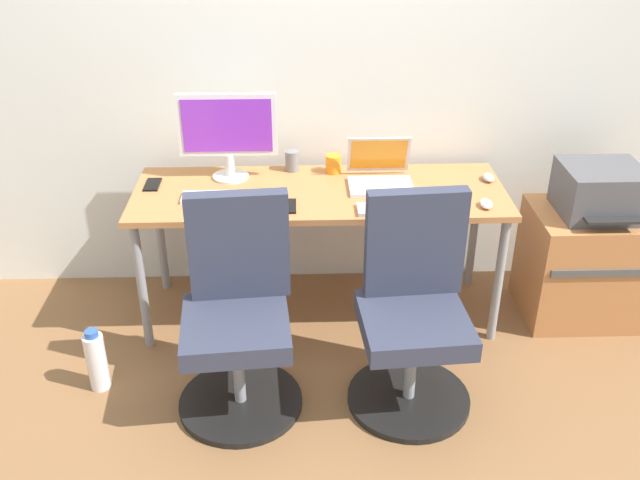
{
  "coord_description": "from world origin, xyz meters",
  "views": [
    {
      "loc": [
        -0.1,
        -3.1,
        2.14
      ],
      "look_at": [
        0.0,
        -0.05,
        0.46
      ],
      "focal_mm": 39.65,
      "sensor_mm": 36.0,
      "label": 1
    }
  ],
  "objects_px": {
    "side_cabinet": "(585,263)",
    "open_laptop": "(380,173)",
    "office_chair_right": "(413,314)",
    "office_chair_left": "(238,317)",
    "printer": "(600,191)",
    "coffee_mug": "(333,164)",
    "desktop_monitor": "(228,130)",
    "water_bottle_on_floor": "(97,361)"
  },
  "relations": [
    {
      "from": "side_cabinet",
      "to": "open_laptop",
      "type": "relative_size",
      "value": 1.9
    },
    {
      "from": "office_chair_right",
      "to": "office_chair_left",
      "type": "bearing_deg",
      "value": -180.0
    },
    {
      "from": "printer",
      "to": "coffee_mug",
      "type": "xyz_separation_m",
      "value": [
        -1.28,
        0.26,
        0.05
      ]
    },
    {
      "from": "printer",
      "to": "coffee_mug",
      "type": "bearing_deg",
      "value": 168.43
    },
    {
      "from": "side_cabinet",
      "to": "desktop_monitor",
      "type": "distance_m",
      "value": 1.93
    },
    {
      "from": "desktop_monitor",
      "to": "open_laptop",
      "type": "distance_m",
      "value": 0.77
    },
    {
      "from": "printer",
      "to": "open_laptop",
      "type": "distance_m",
      "value": 1.07
    },
    {
      "from": "office_chair_left",
      "to": "side_cabinet",
      "type": "distance_m",
      "value": 1.83
    },
    {
      "from": "printer",
      "to": "open_laptop",
      "type": "xyz_separation_m",
      "value": [
        -1.06,
        0.12,
        0.06
      ]
    },
    {
      "from": "side_cabinet",
      "to": "coffee_mug",
      "type": "xyz_separation_m",
      "value": [
        -1.28,
        0.26,
        0.46
      ]
    },
    {
      "from": "office_chair_right",
      "to": "open_laptop",
      "type": "height_order",
      "value": "office_chair_right"
    },
    {
      "from": "office_chair_left",
      "to": "printer",
      "type": "distance_m",
      "value": 1.84
    },
    {
      "from": "printer",
      "to": "office_chair_left",
      "type": "bearing_deg",
      "value": -160.56
    },
    {
      "from": "side_cabinet",
      "to": "open_laptop",
      "type": "xyz_separation_m",
      "value": [
        -1.06,
        0.12,
        0.46
      ]
    },
    {
      "from": "side_cabinet",
      "to": "printer",
      "type": "bearing_deg",
      "value": -90.0
    },
    {
      "from": "office_chair_right",
      "to": "coffee_mug",
      "type": "bearing_deg",
      "value": 108.91
    },
    {
      "from": "office_chair_right",
      "to": "side_cabinet",
      "type": "bearing_deg",
      "value": 31.79
    },
    {
      "from": "office_chair_right",
      "to": "printer",
      "type": "bearing_deg",
      "value": 31.76
    },
    {
      "from": "office_chair_left",
      "to": "coffee_mug",
      "type": "bearing_deg",
      "value": 63.06
    },
    {
      "from": "open_laptop",
      "to": "printer",
      "type": "bearing_deg",
      "value": -6.55
    },
    {
      "from": "desktop_monitor",
      "to": "open_laptop",
      "type": "height_order",
      "value": "desktop_monitor"
    },
    {
      "from": "office_chair_right",
      "to": "open_laptop",
      "type": "bearing_deg",
      "value": 96.05
    },
    {
      "from": "desktop_monitor",
      "to": "open_laptop",
      "type": "relative_size",
      "value": 1.55
    },
    {
      "from": "water_bottle_on_floor",
      "to": "side_cabinet",
      "type": "bearing_deg",
      "value": 12.58
    },
    {
      "from": "coffee_mug",
      "to": "side_cabinet",
      "type": "bearing_deg",
      "value": -11.53
    },
    {
      "from": "desktop_monitor",
      "to": "printer",
      "type": "bearing_deg",
      "value": -6.77
    },
    {
      "from": "coffee_mug",
      "to": "office_chair_right",
      "type": "bearing_deg",
      "value": -71.09
    },
    {
      "from": "open_laptop",
      "to": "office_chair_right",
      "type": "bearing_deg",
      "value": -83.95
    },
    {
      "from": "coffee_mug",
      "to": "office_chair_left",
      "type": "bearing_deg",
      "value": -116.94
    },
    {
      "from": "office_chair_left",
      "to": "open_laptop",
      "type": "distance_m",
      "value": 1.04
    },
    {
      "from": "printer",
      "to": "coffee_mug",
      "type": "relative_size",
      "value": 4.35
    },
    {
      "from": "open_laptop",
      "to": "desktop_monitor",
      "type": "bearing_deg",
      "value": 172.91
    },
    {
      "from": "office_chair_left",
      "to": "printer",
      "type": "bearing_deg",
      "value": 19.44
    },
    {
      "from": "water_bottle_on_floor",
      "to": "open_laptop",
      "type": "relative_size",
      "value": 1.0
    },
    {
      "from": "side_cabinet",
      "to": "open_laptop",
      "type": "height_order",
      "value": "open_laptop"
    },
    {
      "from": "water_bottle_on_floor",
      "to": "open_laptop",
      "type": "distance_m",
      "value": 1.59
    },
    {
      "from": "side_cabinet",
      "to": "open_laptop",
      "type": "bearing_deg",
      "value": 173.49
    },
    {
      "from": "office_chair_right",
      "to": "water_bottle_on_floor",
      "type": "bearing_deg",
      "value": 176.74
    },
    {
      "from": "office_chair_left",
      "to": "office_chair_right",
      "type": "xyz_separation_m",
      "value": [
        0.74,
        0.0,
        0.0
      ]
    },
    {
      "from": "desktop_monitor",
      "to": "coffee_mug",
      "type": "bearing_deg",
      "value": 5.33
    },
    {
      "from": "water_bottle_on_floor",
      "to": "coffee_mug",
      "type": "distance_m",
      "value": 1.48
    },
    {
      "from": "water_bottle_on_floor",
      "to": "office_chair_right",
      "type": "bearing_deg",
      "value": -3.26
    }
  ]
}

